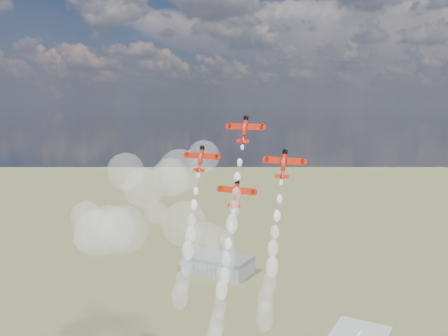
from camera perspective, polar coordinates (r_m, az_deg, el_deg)
name	(u,v)px	position (r m, az deg, el deg)	size (l,w,h in m)	color
hangar	(218,264)	(375.20, -0.68, -11.48)	(50.00, 28.00, 13.00)	gray
plane_lead	(245,129)	(153.28, 2.49, 4.71)	(12.52, 5.02, 8.74)	red
plane_left	(201,158)	(158.80, -2.81, 1.19)	(12.52, 5.02, 8.74)	red
plane_right	(284,163)	(145.34, 7.19, 0.56)	(12.52, 5.02, 8.74)	red
plane_slot	(236,193)	(150.40, 1.44, -3.00)	(12.52, 5.02, 8.74)	red
smoke_trail_lead	(229,246)	(150.28, 0.55, -9.40)	(5.66, 14.03, 41.66)	white
smoke_trail_left	(184,271)	(158.10, -4.80, -12.28)	(5.14, 14.71, 41.06)	white
smoke_trail_right	(268,289)	(144.50, 5.33, -14.25)	(5.72, 14.94, 41.09)	white
smoke_trail_slot	(218,313)	(152.39, -0.70, -17.06)	(5.14, 14.98, 40.78)	white
drifted_smoke_cloud	(142,214)	(202.97, -9.83, -5.50)	(66.26, 37.27, 51.64)	white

